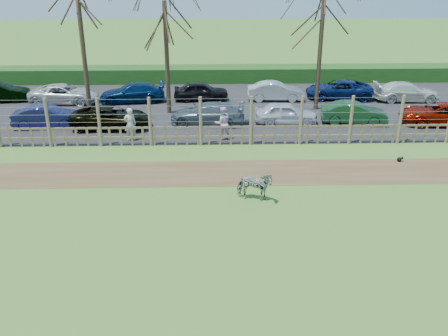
{
  "coord_description": "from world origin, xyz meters",
  "views": [
    {
      "loc": [
        0.49,
        -15.57,
        8.92
      ],
      "look_at": [
        1.0,
        2.5,
        1.1
      ],
      "focal_mm": 40.0,
      "sensor_mm": 36.0,
      "label": 1
    }
  ],
  "objects_px": {
    "tree_mid": "(166,31)",
    "car_12": "(339,89)",
    "zebra": "(254,186)",
    "car_10": "(201,91)",
    "tree_right": "(322,22)",
    "car_9": "(132,93)",
    "car_3": "(207,114)",
    "car_11": "(276,91)",
    "car_8": "(64,94)",
    "car_6": "(439,114)",
    "visitor_a": "(130,124)",
    "car_1": "(47,116)",
    "car_2": "(111,117)",
    "car_13": "(407,92)",
    "crow": "(400,159)",
    "tree_left": "(80,19)",
    "car_7": "(0,92)",
    "visitor_b": "(223,123)",
    "car_4": "(286,113)",
    "car_5": "(354,113)"
  },
  "relations": [
    {
      "from": "car_12",
      "to": "car_13",
      "type": "xyz_separation_m",
      "value": [
        4.27,
        -0.71,
        0.0
      ]
    },
    {
      "from": "zebra",
      "to": "car_13",
      "type": "bearing_deg",
      "value": -23.33
    },
    {
      "from": "car_3",
      "to": "car_8",
      "type": "height_order",
      "value": "same"
    },
    {
      "from": "visitor_a",
      "to": "car_1",
      "type": "relative_size",
      "value": 0.47
    },
    {
      "from": "visitor_a",
      "to": "car_12",
      "type": "relative_size",
      "value": 0.4
    },
    {
      "from": "tree_right",
      "to": "car_4",
      "type": "relative_size",
      "value": 2.09
    },
    {
      "from": "visitor_a",
      "to": "car_10",
      "type": "xyz_separation_m",
      "value": [
        3.49,
        7.55,
        -0.26
      ]
    },
    {
      "from": "zebra",
      "to": "tree_right",
      "type": "bearing_deg",
      "value": -6.38
    },
    {
      "from": "car_2",
      "to": "car_12",
      "type": "distance_m",
      "value": 15.06
    },
    {
      "from": "zebra",
      "to": "crow",
      "type": "height_order",
      "value": "zebra"
    },
    {
      "from": "tree_mid",
      "to": "car_12",
      "type": "height_order",
      "value": "tree_mid"
    },
    {
      "from": "zebra",
      "to": "car_9",
      "type": "xyz_separation_m",
      "value": [
        -6.69,
        14.12,
        0.03
      ]
    },
    {
      "from": "tree_left",
      "to": "car_4",
      "type": "bearing_deg",
      "value": -6.36
    },
    {
      "from": "tree_right",
      "to": "car_8",
      "type": "xyz_separation_m",
      "value": [
        -15.85,
        1.78,
        -4.6
      ]
    },
    {
      "from": "car_3",
      "to": "tree_right",
      "type": "bearing_deg",
      "value": 118.17
    },
    {
      "from": "crow",
      "to": "car_13",
      "type": "xyz_separation_m",
      "value": [
        3.99,
        10.12,
        0.52
      ]
    },
    {
      "from": "car_1",
      "to": "car_4",
      "type": "relative_size",
      "value": 1.03
    },
    {
      "from": "zebra",
      "to": "car_6",
      "type": "xyz_separation_m",
      "value": [
        11.14,
        9.03,
        0.03
      ]
    },
    {
      "from": "car_1",
      "to": "car_6",
      "type": "bearing_deg",
      "value": -94.88
    },
    {
      "from": "tree_right",
      "to": "car_10",
      "type": "height_order",
      "value": "tree_right"
    },
    {
      "from": "car_1",
      "to": "crow",
      "type": "bearing_deg",
      "value": -111.56
    },
    {
      "from": "car_9",
      "to": "car_13",
      "type": "relative_size",
      "value": 1.0
    },
    {
      "from": "tree_left",
      "to": "car_3",
      "type": "relative_size",
      "value": 1.9
    },
    {
      "from": "tree_right",
      "to": "visitor_b",
      "type": "relative_size",
      "value": 4.26
    },
    {
      "from": "car_1",
      "to": "car_3",
      "type": "bearing_deg",
      "value": -92.88
    },
    {
      "from": "car_3",
      "to": "car_5",
      "type": "bearing_deg",
      "value": 95.24
    },
    {
      "from": "crow",
      "to": "car_2",
      "type": "bearing_deg",
      "value": 160.13
    },
    {
      "from": "car_6",
      "to": "car_8",
      "type": "height_order",
      "value": "same"
    },
    {
      "from": "car_3",
      "to": "car_11",
      "type": "distance_m",
      "value": 6.53
    },
    {
      "from": "car_4",
      "to": "car_12",
      "type": "relative_size",
      "value": 0.82
    },
    {
      "from": "zebra",
      "to": "car_10",
      "type": "distance_m",
      "value": 14.58
    },
    {
      "from": "tree_mid",
      "to": "car_10",
      "type": "height_order",
      "value": "tree_mid"
    },
    {
      "from": "crow",
      "to": "car_4",
      "type": "relative_size",
      "value": 0.08
    },
    {
      "from": "tree_mid",
      "to": "car_8",
      "type": "xyz_separation_m",
      "value": [
        -6.85,
        2.28,
        -4.23
      ]
    },
    {
      "from": "visitor_b",
      "to": "car_8",
      "type": "xyz_separation_m",
      "value": [
        -9.95,
        7.02,
        -0.26
      ]
    },
    {
      "from": "car_9",
      "to": "car_10",
      "type": "bearing_deg",
      "value": 88.16
    },
    {
      "from": "tree_left",
      "to": "car_10",
      "type": "distance_m",
      "value": 8.92
    },
    {
      "from": "car_5",
      "to": "car_12",
      "type": "distance_m",
      "value": 5.24
    },
    {
      "from": "tree_mid",
      "to": "visitor_a",
      "type": "height_order",
      "value": "tree_mid"
    },
    {
      "from": "crow",
      "to": "car_3",
      "type": "height_order",
      "value": "car_3"
    },
    {
      "from": "car_1",
      "to": "visitor_a",
      "type": "bearing_deg",
      "value": -119.61
    },
    {
      "from": "car_7",
      "to": "car_8",
      "type": "relative_size",
      "value": 0.84
    },
    {
      "from": "car_9",
      "to": "tree_right",
      "type": "bearing_deg",
      "value": 74.76
    },
    {
      "from": "tree_left",
      "to": "tree_mid",
      "type": "xyz_separation_m",
      "value": [
        4.5,
        1.0,
        -0.75
      ]
    },
    {
      "from": "car_7",
      "to": "car_6",
      "type": "bearing_deg",
      "value": -107.55
    },
    {
      "from": "car_8",
      "to": "car_13",
      "type": "xyz_separation_m",
      "value": [
        22.08,
        -0.09,
        0.0
      ]
    },
    {
      "from": "visitor_b",
      "to": "car_9",
      "type": "height_order",
      "value": "visitor_b"
    },
    {
      "from": "car_6",
      "to": "car_11",
      "type": "distance_m",
      "value": 10.0
    },
    {
      "from": "car_7",
      "to": "car_11",
      "type": "height_order",
      "value": "same"
    },
    {
      "from": "visitor_b",
      "to": "car_7",
      "type": "xyz_separation_m",
      "value": [
        -14.19,
        7.51,
        -0.26
      ]
    }
  ]
}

